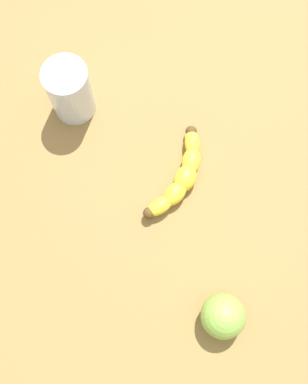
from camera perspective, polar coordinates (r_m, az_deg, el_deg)
The scene contains 4 objects.
wooden_tabletop at distance 85.20cm, azimuth -0.10°, elevation 1.17°, with size 120.00×120.00×3.00cm, color olive.
banana at distance 82.13cm, azimuth 3.36°, elevation 1.96°, with size 8.84×18.71×3.82cm.
smoothie_glass at distance 85.26cm, azimuth -10.34°, elevation 12.15°, with size 7.94×7.94×12.06cm.
green_apple_fruit at distance 77.26cm, azimuth 8.56°, elevation -14.97°, with size 7.30×7.30×7.30cm, color #84B747.
Camera 1 is at (4.70, -24.04, 83.10)cm, focal length 43.08 mm.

